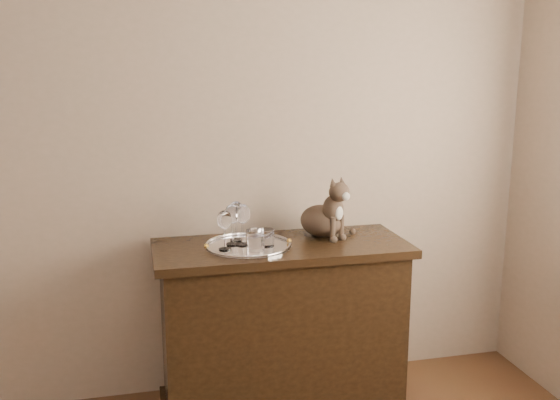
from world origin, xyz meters
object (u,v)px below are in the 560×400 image
(tray, at_px, (248,246))
(wine_glass_c, at_px, (225,230))
(wine_glass_d, at_px, (242,225))
(wine_glass_a, at_px, (232,225))
(sideboard, at_px, (281,328))
(cat, at_px, (322,205))
(wine_glass_b, at_px, (236,221))
(tumbler_b, at_px, (255,240))
(tumbler_a, at_px, (266,238))

(tray, bearing_deg, wine_glass_c, -162.60)
(wine_glass_d, bearing_deg, wine_glass_a, 160.46)
(sideboard, bearing_deg, cat, 22.42)
(wine_glass_b, bearing_deg, wine_glass_c, -118.85)
(wine_glass_a, height_order, wine_glass_b, wine_glass_a)
(tumbler_b, height_order, cat, cat)
(wine_glass_d, bearing_deg, tumbler_a, -25.62)
(sideboard, xyz_separation_m, tumbler_b, (-0.14, -0.10, 0.48))
(tumbler_b, xyz_separation_m, cat, (0.37, 0.19, 0.10))
(tray, height_order, tumbler_a, tumbler_a)
(tray, relative_size, wine_glass_b, 2.10)
(tray, relative_size, tumbler_a, 4.85)
(tray, distance_m, tumbler_a, 0.10)
(sideboard, bearing_deg, wine_glass_b, 156.72)
(wine_glass_b, height_order, wine_glass_c, wine_glass_b)
(sideboard, height_order, wine_glass_b, wine_glass_b)
(tray, bearing_deg, tumbler_b, -78.53)
(wine_glass_c, xyz_separation_m, tumbler_b, (0.13, -0.05, -0.04))
(wine_glass_b, bearing_deg, tray, -68.46)
(wine_glass_d, bearing_deg, wine_glass_b, 100.53)
(sideboard, bearing_deg, wine_glass_c, -169.72)
(tumbler_b, bearing_deg, wine_glass_a, 126.59)
(wine_glass_b, distance_m, cat, 0.43)
(wine_glass_a, relative_size, tumbler_b, 2.05)
(sideboard, distance_m, tumbler_a, 0.48)
(wine_glass_c, bearing_deg, wine_glass_d, 30.66)
(sideboard, relative_size, wine_glass_b, 6.31)
(wine_glass_a, distance_m, wine_glass_d, 0.05)
(wine_glass_d, relative_size, cat, 0.63)
(tray, relative_size, cat, 1.29)
(wine_glass_b, relative_size, wine_glass_d, 0.98)
(tray, height_order, tumbler_b, tumbler_b)
(tray, distance_m, tumbler_b, 0.10)
(tray, xyz_separation_m, wine_glass_b, (-0.04, 0.10, 0.10))
(wine_glass_a, distance_m, tumbler_a, 0.17)
(sideboard, xyz_separation_m, cat, (0.23, 0.09, 0.58))
(wine_glass_a, height_order, wine_glass_c, wine_glass_a)
(sideboard, bearing_deg, tumbler_a, -151.50)
(wine_glass_d, bearing_deg, sideboard, -1.12)
(wine_glass_a, bearing_deg, cat, 9.29)
(tray, distance_m, wine_glass_a, 0.13)
(tray, distance_m, wine_glass_b, 0.15)
(wine_glass_c, distance_m, cat, 0.53)
(tumbler_a, height_order, tumbler_b, tumbler_b)
(wine_glass_c, distance_m, tumbler_a, 0.20)
(tumbler_b, bearing_deg, sideboard, 33.33)
(sideboard, distance_m, tray, 0.46)
(cat, bearing_deg, tray, 171.25)
(wine_glass_a, height_order, cat, cat)
(tray, relative_size, wine_glass_a, 2.08)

